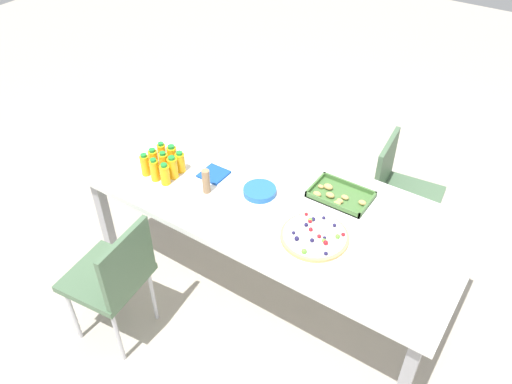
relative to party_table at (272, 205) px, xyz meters
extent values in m
plane|color=#B2A899|center=(0.00, 0.00, -0.68)|extent=(12.00, 12.00, 0.00)
cube|color=silver|center=(0.00, 0.00, 0.04)|extent=(2.19, 0.95, 0.04)
cube|color=#99999E|center=(-1.02, -0.40, -0.33)|extent=(0.06, 0.06, 0.70)
cube|color=#99999E|center=(1.02, -0.40, -0.33)|extent=(0.06, 0.06, 0.70)
cube|color=#99999E|center=(-1.02, 0.40, -0.33)|extent=(0.06, 0.06, 0.70)
cube|color=#99999E|center=(1.02, 0.40, -0.33)|extent=(0.06, 0.06, 0.70)
cube|color=#4C6B4C|center=(0.56, 0.79, -0.23)|extent=(0.44, 0.44, 0.04)
cube|color=#4C6B4C|center=(0.37, 0.77, -0.04)|extent=(0.07, 0.38, 0.38)
cylinder|color=silver|center=(0.70, 0.97, -0.48)|extent=(0.02, 0.02, 0.41)
cylinder|color=silver|center=(0.73, 0.65, -0.48)|extent=(0.02, 0.02, 0.41)
cylinder|color=silver|center=(0.38, 0.93, -0.48)|extent=(0.02, 0.02, 0.41)
cylinder|color=silver|center=(0.41, 0.62, -0.48)|extent=(0.02, 0.02, 0.41)
cube|color=#4C6B4C|center=(-0.57, -0.79, -0.23)|extent=(0.44, 0.44, 0.04)
cube|color=#4C6B4C|center=(-0.39, -0.77, -0.04)|extent=(0.07, 0.38, 0.38)
cylinder|color=silver|center=(-0.71, -0.96, -0.48)|extent=(0.02, 0.02, 0.41)
cylinder|color=silver|center=(-0.75, -0.65, -0.48)|extent=(0.02, 0.02, 0.41)
cylinder|color=silver|center=(-0.39, -0.93, -0.48)|extent=(0.02, 0.02, 0.41)
cylinder|color=silver|center=(-0.43, -0.61, -0.48)|extent=(0.02, 0.02, 0.41)
cylinder|color=#FAAD14|center=(-0.74, -0.23, 0.12)|extent=(0.05, 0.05, 0.13)
cylinder|color=#1E8C33|center=(-0.74, -0.23, 0.20)|extent=(0.03, 0.03, 0.02)
cylinder|color=#FAAE14|center=(-0.65, -0.24, 0.13)|extent=(0.05, 0.05, 0.13)
cylinder|color=#1E8C33|center=(-0.65, -0.24, 0.20)|extent=(0.03, 0.03, 0.02)
cylinder|color=#FAAF14|center=(-0.58, -0.24, 0.12)|extent=(0.06, 0.06, 0.12)
cylinder|color=#1E8C33|center=(-0.58, -0.24, 0.19)|extent=(0.04, 0.04, 0.02)
cylinder|color=#F8AE14|center=(-0.74, -0.16, 0.12)|extent=(0.06, 0.06, 0.12)
cylinder|color=#1E8C33|center=(-0.74, -0.16, 0.19)|extent=(0.04, 0.04, 0.02)
cylinder|color=#FAAB14|center=(-0.66, -0.16, 0.12)|extent=(0.05, 0.05, 0.13)
cylinder|color=#1E8C33|center=(-0.66, -0.16, 0.20)|extent=(0.04, 0.04, 0.02)
cylinder|color=#F9AE14|center=(-0.58, -0.16, 0.12)|extent=(0.06, 0.06, 0.13)
cylinder|color=#1E8C33|center=(-0.58, -0.16, 0.20)|extent=(0.04, 0.04, 0.02)
cylinder|color=#F9AC14|center=(-0.73, -0.09, 0.12)|extent=(0.05, 0.05, 0.13)
cylinder|color=#1E8C33|center=(-0.73, -0.09, 0.20)|extent=(0.03, 0.03, 0.02)
cylinder|color=#FAAD14|center=(-0.66, -0.08, 0.13)|extent=(0.06, 0.06, 0.13)
cylinder|color=#1E8C33|center=(-0.66, -0.08, 0.20)|extent=(0.04, 0.04, 0.02)
cylinder|color=#FAAD14|center=(-0.59, -0.09, 0.12)|extent=(0.06, 0.06, 0.12)
cylinder|color=#1E8C33|center=(-0.59, -0.09, 0.19)|extent=(0.04, 0.04, 0.02)
cylinder|color=tan|center=(0.36, -0.15, 0.07)|extent=(0.35, 0.35, 0.02)
cylinder|color=white|center=(0.36, -0.15, 0.08)|extent=(0.33, 0.33, 0.01)
sphere|color=#1E1947|center=(0.41, -0.04, 0.09)|extent=(0.02, 0.02, 0.02)
sphere|color=#1E1947|center=(0.41, -0.15, 0.09)|extent=(0.02, 0.02, 0.02)
sphere|color=#66B238|center=(0.37, -0.29, 0.09)|extent=(0.03, 0.03, 0.03)
sphere|color=#1E1947|center=(0.30, -0.06, 0.09)|extent=(0.02, 0.02, 0.02)
sphere|color=#66B238|center=(0.42, -0.17, 0.09)|extent=(0.02, 0.02, 0.02)
sphere|color=red|center=(0.43, -0.18, 0.09)|extent=(0.03, 0.03, 0.03)
sphere|color=#1E1947|center=(0.34, -0.02, 0.09)|extent=(0.02, 0.02, 0.02)
sphere|color=#1E1947|center=(0.26, -0.21, 0.09)|extent=(0.02, 0.02, 0.02)
sphere|color=#1E1947|center=(0.30, -0.24, 0.09)|extent=(0.03, 0.03, 0.03)
sphere|color=#66B238|center=(0.29, -0.08, 0.09)|extent=(0.03, 0.03, 0.03)
sphere|color=red|center=(0.48, -0.08, 0.09)|extent=(0.02, 0.02, 0.02)
sphere|color=#1E1947|center=(0.47, -0.24, 0.09)|extent=(0.02, 0.02, 0.02)
sphere|color=#66B238|center=(0.46, -0.11, 0.09)|extent=(0.03, 0.03, 0.03)
sphere|color=red|center=(0.38, -0.16, 0.09)|extent=(0.02, 0.02, 0.02)
sphere|color=red|center=(0.29, -0.08, 0.09)|extent=(0.02, 0.02, 0.02)
sphere|color=red|center=(0.32, -0.14, 0.09)|extent=(0.02, 0.02, 0.02)
sphere|color=#1E1947|center=(0.29, -0.12, 0.09)|extent=(0.02, 0.02, 0.02)
sphere|color=red|center=(0.25, -0.05, 0.09)|extent=(0.02, 0.02, 0.02)
sphere|color=#1E1947|center=(0.37, -0.20, 0.09)|extent=(0.02, 0.02, 0.02)
cube|color=#477238|center=(0.32, 0.22, 0.06)|extent=(0.34, 0.23, 0.01)
cube|color=#477238|center=(0.32, 0.11, 0.08)|extent=(0.34, 0.01, 0.03)
cube|color=#477238|center=(0.32, 0.33, 0.08)|extent=(0.34, 0.01, 0.03)
cube|color=#477238|center=(0.16, 0.22, 0.08)|extent=(0.01, 0.23, 0.03)
cube|color=#477238|center=(0.48, 0.22, 0.08)|extent=(0.01, 0.23, 0.03)
ellipsoid|color=tan|center=(0.34, 0.16, 0.08)|extent=(0.04, 0.03, 0.02)
ellipsoid|color=tan|center=(0.34, 0.14, 0.08)|extent=(0.04, 0.03, 0.02)
ellipsoid|color=tan|center=(0.27, 0.17, 0.08)|extent=(0.05, 0.04, 0.03)
ellipsoid|color=tan|center=(0.45, 0.22, 0.08)|extent=(0.05, 0.03, 0.03)
ellipsoid|color=tan|center=(0.35, 0.21, 0.08)|extent=(0.04, 0.03, 0.03)
ellipsoid|color=tan|center=(0.19, 0.22, 0.08)|extent=(0.03, 0.02, 0.02)
ellipsoid|color=tan|center=(0.23, 0.23, 0.08)|extent=(0.05, 0.04, 0.03)
ellipsoid|color=tan|center=(0.21, 0.14, 0.08)|extent=(0.05, 0.03, 0.03)
cylinder|color=blue|center=(-0.08, -0.01, 0.06)|extent=(0.19, 0.19, 0.00)
cylinder|color=blue|center=(-0.08, -0.01, 0.07)|extent=(0.19, 0.19, 0.00)
cylinder|color=blue|center=(-0.08, -0.01, 0.07)|extent=(0.19, 0.19, 0.00)
cylinder|color=blue|center=(-0.08, -0.01, 0.08)|extent=(0.19, 0.19, 0.00)
cylinder|color=blue|center=(-0.08, -0.01, 0.08)|extent=(0.19, 0.19, 0.00)
cylinder|color=blue|center=(-0.08, -0.01, 0.09)|extent=(0.19, 0.19, 0.00)
cylinder|color=blue|center=(-0.08, -0.01, 0.09)|extent=(0.19, 0.19, 0.00)
cube|color=#194CA5|center=(-0.40, -0.02, 0.07)|extent=(0.15, 0.15, 0.01)
cylinder|color=#9E7A56|center=(-0.34, -0.17, 0.14)|extent=(0.04, 0.04, 0.15)
camera|label=1|loc=(1.16, -1.89, 1.92)|focal=36.08mm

